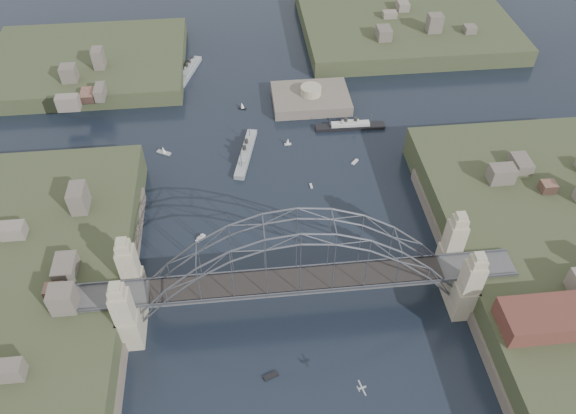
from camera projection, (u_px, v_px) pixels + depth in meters
The scene contains 18 objects.
ground at pixel (297, 306), 109.36m from camera, with size 500.00×500.00×0.00m, color black.
bridge at pixel (298, 267), 100.65m from camera, with size 84.00×13.80×24.60m.
shore_east at pixel (575, 276), 112.15m from camera, with size 50.50×90.00×12.00m.
headland_nw at pixel (88, 69), 171.85m from camera, with size 60.00×45.00×9.00m, color #323A21.
headland_ne at pixel (404, 29), 189.89m from camera, with size 70.00×55.00×9.50m, color #323A21.
fort_island at pixel (311, 104), 159.74m from camera, with size 22.00×16.00×9.40m.
wharf_shed at pixel (557, 317), 95.65m from camera, with size 20.00×8.00×4.00m, color #592D26.
naval_cruiser_near at pixel (246, 153), 141.88m from camera, with size 6.93×19.32×5.77m.
naval_cruiser_far at pixel (189, 71), 170.28m from camera, with size 7.50×16.76×5.70m.
ocean_liner at pixel (350, 126), 150.31m from camera, with size 19.15×2.97×4.69m.
aeroplane at pixel (361, 388), 89.63m from camera, with size 1.59×2.84×0.42m.
small_boat_a at pixel (200, 238), 121.81m from camera, with size 2.30×2.54×1.43m.
small_boat_b at pixel (311, 186), 134.03m from camera, with size 0.64×1.61×0.45m.
small_boat_c at pixel (271, 376), 98.46m from camera, with size 2.86×1.78×0.45m.
small_boat_d at pixel (355, 162), 140.46m from camera, with size 2.19×2.25×0.45m.
small_boat_e at pixel (164, 151), 142.75m from camera, with size 3.96×3.01×2.38m.
small_boat_f at pixel (288, 142), 145.01m from camera, with size 1.82×1.08×2.38m.
small_boat_h at pixel (242, 106), 156.81m from camera, with size 2.41×1.62×2.38m.
Camera 1 is at (-8.39, -62.90, 91.24)m, focal length 34.21 mm.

